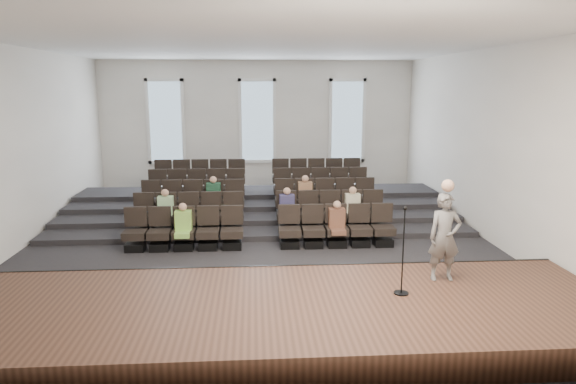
% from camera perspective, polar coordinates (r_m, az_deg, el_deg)
% --- Properties ---
extents(ground, '(14.00, 14.00, 0.00)m').
position_cam_1_polar(ground, '(13.64, -3.04, -5.46)').
color(ground, black).
rests_on(ground, ground).
extents(ceiling, '(12.00, 14.00, 0.02)m').
position_cam_1_polar(ceiling, '(13.08, -3.29, 16.02)').
color(ceiling, white).
rests_on(ceiling, ground).
extents(wall_back, '(12.00, 0.04, 5.00)m').
position_cam_1_polar(wall_back, '(20.12, -3.42, 7.31)').
color(wall_back, white).
rests_on(wall_back, ground).
extents(wall_front, '(12.00, 0.04, 5.00)m').
position_cam_1_polar(wall_front, '(6.21, -2.33, -2.37)').
color(wall_front, white).
rests_on(wall_front, ground).
extents(wall_left, '(0.04, 14.00, 5.00)m').
position_cam_1_polar(wall_left, '(14.38, -27.98, 4.27)').
color(wall_left, white).
rests_on(wall_left, ground).
extents(wall_right, '(0.04, 14.00, 5.00)m').
position_cam_1_polar(wall_right, '(14.50, 21.45, 4.87)').
color(wall_right, white).
rests_on(wall_right, ground).
extents(stage, '(11.80, 3.60, 0.50)m').
position_cam_1_polar(stage, '(8.78, -2.55, -13.67)').
color(stage, '#492D1F').
rests_on(stage, ground).
extents(stage_lip, '(11.80, 0.06, 0.52)m').
position_cam_1_polar(stage_lip, '(10.41, -2.78, -9.51)').
color(stage_lip, black).
rests_on(stage_lip, ground).
extents(risers, '(11.80, 4.80, 0.60)m').
position_cam_1_polar(risers, '(16.65, -3.21, -1.62)').
color(risers, black).
rests_on(risers, ground).
extents(seating_rows, '(6.80, 4.70, 1.67)m').
position_cam_1_polar(seating_rows, '(14.95, -3.16, -1.23)').
color(seating_rows, black).
rests_on(seating_rows, ground).
extents(windows, '(8.44, 0.10, 3.24)m').
position_cam_1_polar(windows, '(20.04, -3.42, 7.86)').
color(windows, white).
rests_on(windows, wall_back).
extents(audience, '(5.45, 2.64, 1.10)m').
position_cam_1_polar(audience, '(13.86, -2.68, -1.62)').
color(audience, '#8DC74F').
rests_on(audience, seating_rows).
extents(speaker, '(0.60, 0.40, 1.63)m').
position_cam_1_polar(speaker, '(9.80, 17.01, -4.82)').
color(speaker, '#64615E').
rests_on(speaker, stage).
extents(mic_stand, '(0.26, 0.26, 1.55)m').
position_cam_1_polar(mic_stand, '(9.06, 12.58, -8.27)').
color(mic_stand, black).
rests_on(mic_stand, stage).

